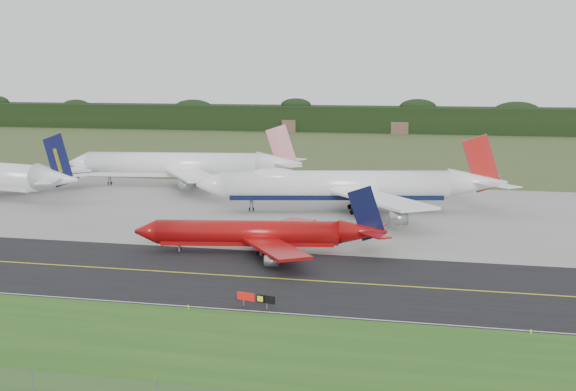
{
  "coord_description": "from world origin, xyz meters",
  "views": [
    {
      "loc": [
        31.9,
        -108.49,
        28.31
      ],
      "look_at": [
        0.53,
        22.0,
        7.58
      ],
      "focal_mm": 50.0,
      "sensor_mm": 36.0,
      "label": 1
    }
  ],
  "objects_px": {
    "taxiway_sign": "(256,298)",
    "jet_red_737": "(262,234)",
    "jet_star_tail": "(185,166)",
    "jet_ba_747": "(347,186)"
  },
  "relations": [
    {
      "from": "jet_red_737",
      "to": "jet_star_tail",
      "type": "relative_size",
      "value": 0.67
    },
    {
      "from": "jet_red_737",
      "to": "jet_ba_747",
      "type": "bearing_deg",
      "value": 79.85
    },
    {
      "from": "jet_red_737",
      "to": "jet_star_tail",
      "type": "height_order",
      "value": "jet_star_tail"
    },
    {
      "from": "taxiway_sign",
      "to": "jet_red_737",
      "type": "bearing_deg",
      "value": 104.03
    },
    {
      "from": "jet_ba_747",
      "to": "jet_star_tail",
      "type": "relative_size",
      "value": 1.06
    },
    {
      "from": "jet_red_737",
      "to": "jet_star_tail",
      "type": "bearing_deg",
      "value": 119.69
    },
    {
      "from": "jet_ba_747",
      "to": "jet_red_737",
      "type": "bearing_deg",
      "value": -100.15
    },
    {
      "from": "jet_red_737",
      "to": "jet_star_tail",
      "type": "xyz_separation_m",
      "value": [
        -38.34,
        67.25,
        2.22
      ]
    },
    {
      "from": "jet_ba_747",
      "to": "taxiway_sign",
      "type": "xyz_separation_m",
      "value": [
        0.16,
        -69.33,
        -4.23
      ]
    },
    {
      "from": "jet_ba_747",
      "to": "taxiway_sign",
      "type": "distance_m",
      "value": 69.46
    }
  ]
}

